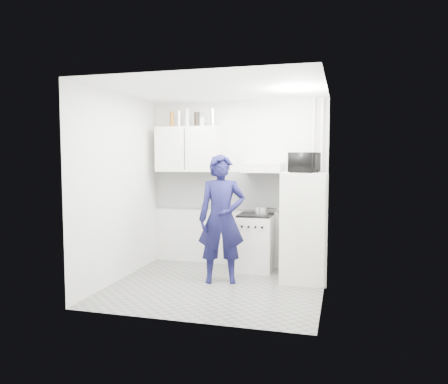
# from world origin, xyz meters

# --- Properties ---
(floor) EXTENTS (2.80, 2.80, 0.00)m
(floor) POSITION_xyz_m (0.00, 0.00, 0.00)
(floor) COLOR slate
(floor) RESTS_ON ground
(ceiling) EXTENTS (2.80, 2.80, 0.00)m
(ceiling) POSITION_xyz_m (0.00, 0.00, 2.60)
(ceiling) COLOR white
(ceiling) RESTS_ON wall_back
(wall_back) EXTENTS (2.80, 0.00, 2.80)m
(wall_back) POSITION_xyz_m (0.00, 1.25, 1.30)
(wall_back) COLOR silver
(wall_back) RESTS_ON floor
(wall_left) EXTENTS (0.00, 2.60, 2.60)m
(wall_left) POSITION_xyz_m (-1.40, 0.00, 1.30)
(wall_left) COLOR silver
(wall_left) RESTS_ON floor
(wall_right) EXTENTS (0.00, 2.60, 2.60)m
(wall_right) POSITION_xyz_m (1.40, 0.00, 1.30)
(wall_right) COLOR silver
(wall_right) RESTS_ON floor
(person) EXTENTS (0.74, 0.59, 1.76)m
(person) POSITION_xyz_m (0.02, 0.28, 0.88)
(person) COLOR #101035
(person) RESTS_ON floor
(stove) EXTENTS (0.52, 0.52, 0.84)m
(stove) POSITION_xyz_m (0.35, 1.00, 0.42)
(stove) COLOR silver
(stove) RESTS_ON floor
(fridge) EXTENTS (0.66, 0.66, 1.52)m
(fridge) POSITION_xyz_m (1.10, 0.64, 0.76)
(fridge) COLOR beige
(fridge) RESTS_ON floor
(stove_top) EXTENTS (0.50, 0.50, 0.03)m
(stove_top) POSITION_xyz_m (0.35, 1.00, 0.85)
(stove_top) COLOR black
(stove_top) RESTS_ON stove
(saucepan) EXTENTS (0.20, 0.20, 0.11)m
(saucepan) POSITION_xyz_m (0.44, 1.01, 0.92)
(saucepan) COLOR silver
(saucepan) RESTS_ON stove_top
(microwave) EXTENTS (0.55, 0.41, 0.28)m
(microwave) POSITION_xyz_m (1.10, 0.64, 1.65)
(microwave) COLOR black
(microwave) RESTS_ON fridge
(bottle_b) EXTENTS (0.06, 0.06, 0.25)m
(bottle_b) POSITION_xyz_m (-1.02, 1.07, 2.32)
(bottle_b) COLOR brown
(bottle_b) RESTS_ON upper_cabinet
(bottle_c) EXTENTS (0.06, 0.06, 0.25)m
(bottle_c) POSITION_xyz_m (-0.91, 1.07, 2.32)
(bottle_c) COLOR silver
(bottle_c) RESTS_ON upper_cabinet
(bottle_d) EXTENTS (0.06, 0.06, 0.29)m
(bottle_d) POSITION_xyz_m (-0.77, 1.07, 2.34)
(bottle_d) COLOR #B2B7BC
(bottle_d) RESTS_ON upper_cabinet
(canister_a) EXTENTS (0.09, 0.09, 0.23)m
(canister_a) POSITION_xyz_m (-0.61, 1.07, 2.31)
(canister_a) COLOR black
(canister_a) RESTS_ON upper_cabinet
(canister_b) EXTENTS (0.08, 0.08, 0.15)m
(canister_b) POSITION_xyz_m (-0.52, 1.07, 2.27)
(canister_b) COLOR #B2B7BC
(canister_b) RESTS_ON upper_cabinet
(bottle_e) EXTENTS (0.07, 0.07, 0.27)m
(bottle_e) POSITION_xyz_m (-0.35, 1.07, 2.34)
(bottle_e) COLOR silver
(bottle_e) RESTS_ON upper_cabinet
(upper_cabinet) EXTENTS (1.00, 0.35, 0.70)m
(upper_cabinet) POSITION_xyz_m (-0.75, 1.07, 1.85)
(upper_cabinet) COLOR beige
(upper_cabinet) RESTS_ON wall_back
(range_hood) EXTENTS (0.60, 0.50, 0.14)m
(range_hood) POSITION_xyz_m (0.45, 1.00, 1.57)
(range_hood) COLOR silver
(range_hood) RESTS_ON wall_back
(backsplash) EXTENTS (2.74, 0.03, 0.60)m
(backsplash) POSITION_xyz_m (0.00, 1.24, 1.20)
(backsplash) COLOR white
(backsplash) RESTS_ON wall_back
(pipe_a) EXTENTS (0.05, 0.05, 2.60)m
(pipe_a) POSITION_xyz_m (1.30, 1.17, 1.30)
(pipe_a) COLOR silver
(pipe_a) RESTS_ON floor
(pipe_b) EXTENTS (0.04, 0.04, 2.60)m
(pipe_b) POSITION_xyz_m (1.18, 1.17, 1.30)
(pipe_b) COLOR silver
(pipe_b) RESTS_ON floor
(ceiling_spot_fixture) EXTENTS (0.10, 0.10, 0.02)m
(ceiling_spot_fixture) POSITION_xyz_m (1.00, 0.20, 2.57)
(ceiling_spot_fixture) COLOR white
(ceiling_spot_fixture) RESTS_ON ceiling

